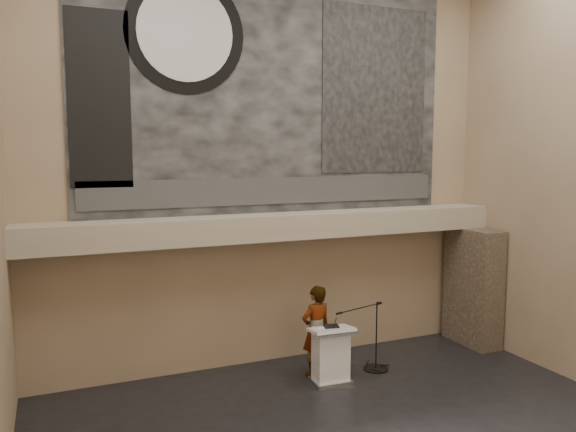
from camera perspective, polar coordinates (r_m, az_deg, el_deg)
name	(u,v)px	position (r m, az deg, el deg)	size (l,w,h in m)	color
wall_back	(273,162)	(11.71, -1.54, 5.52)	(10.00, 0.02, 8.50)	#8A7457
soffit	(280,226)	(11.44, -0.78, -1.03)	(10.00, 0.80, 0.50)	#9E917B
sprinkler_left	(205,245)	(10.93, -8.48, -2.94)	(0.04, 0.04, 0.06)	#B2893D
sprinkler_right	(362,235)	(12.27, 7.55, -1.89)	(0.04, 0.04, 0.06)	#B2893D
banner	(273,91)	(11.75, -1.51, 12.61)	(8.00, 0.05, 5.00)	black
banner_text_strip	(274,191)	(11.67, -1.40, 2.57)	(7.76, 0.02, 0.55)	#2F2F2F
banner_clock_rim	(185,33)	(11.33, -10.38, 17.85)	(2.30, 2.30, 0.02)	black
banner_clock_face	(186,32)	(11.31, -10.35, 17.87)	(1.84, 1.84, 0.02)	silver
banner_building_print	(375,90)	(12.79, 8.86, 12.49)	(2.60, 0.02, 3.60)	black
banner_brick_print	(99,99)	(10.90, -18.62, 11.16)	(1.10, 0.02, 3.20)	black
stone_pier	(473,286)	(13.80, 18.28, -6.81)	(0.60, 1.40, 2.70)	#3F3327
lectern	(331,355)	(11.18, 4.36, -13.91)	(0.84, 0.62, 1.14)	silver
binder	(331,326)	(11.02, 4.43, -11.12)	(0.28, 0.22, 0.04)	black
papers	(324,329)	(10.90, 3.71, -11.40)	(0.19, 0.26, 0.01)	silver
speaker_person	(316,331)	(11.41, 2.88, -11.55)	(0.67, 0.44, 1.83)	silver
mic_stand	(375,360)	(12.02, 8.80, -14.26)	(1.35, 0.58, 1.42)	black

